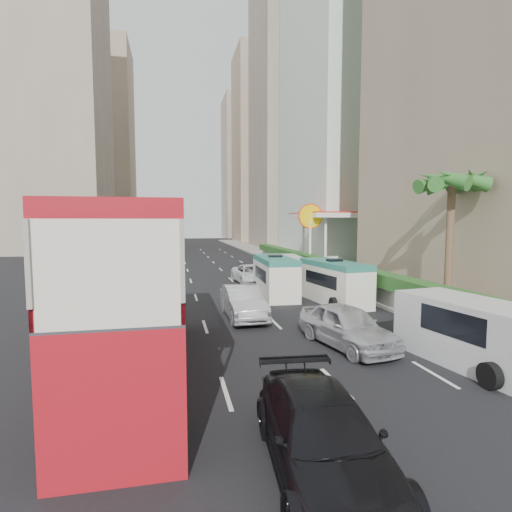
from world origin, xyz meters
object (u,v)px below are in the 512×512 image
object	(u,v)px
double_decker_bus	(138,292)
minibus_near	(275,277)
panel_van_far	(288,267)
palm_tree	(449,249)
car_silver_lane_b	(346,347)
shell_station	(334,242)
panel_van_near	(475,334)
car_black	(322,473)
van_asset	(252,283)
minibus_far	(334,282)
car_silver_lane_a	(243,318)

from	to	relation	value
double_decker_bus	minibus_near	distance (m)	13.61
panel_van_far	palm_tree	distance (m)	15.45
double_decker_bus	car_silver_lane_b	world-z (taller)	double_decker_bus
shell_station	panel_van_near	bearing A→B (deg)	-102.48
car_silver_lane_b	minibus_near	world-z (taller)	minibus_near
minibus_near	panel_van_near	size ratio (longest dim) A/B	1.05
car_silver_lane_b	panel_van_near	world-z (taller)	panel_van_near
car_black	van_asset	bearing A→B (deg)	86.64
minibus_near	shell_station	size ratio (longest dim) A/B	0.69
minibus_near	panel_van_near	distance (m)	13.43
panel_van_near	panel_van_far	distance (m)	20.44
minibus_near	panel_van_far	distance (m)	8.04
palm_tree	car_black	bearing A→B (deg)	-135.81
car_black	minibus_near	world-z (taller)	minibus_near
minibus_far	panel_van_near	distance (m)	10.37
panel_van_far	palm_tree	bearing A→B (deg)	-70.55
double_decker_bus	palm_tree	world-z (taller)	palm_tree
car_silver_lane_b	panel_van_far	distance (m)	18.05
car_silver_lane_a	minibus_near	world-z (taller)	minibus_near
car_black	panel_van_far	world-z (taller)	panel_van_far
double_decker_bus	panel_van_far	distance (m)	21.57
car_silver_lane_b	panel_van_far	bearing A→B (deg)	68.92
car_black	palm_tree	distance (m)	14.50
car_silver_lane_a	van_asset	size ratio (longest dim) A/B	0.94
panel_van_far	shell_station	bearing A→B (deg)	42.59
car_silver_lane_a	minibus_near	distance (m)	6.08
van_asset	panel_van_near	size ratio (longest dim) A/B	0.94
car_black	van_asset	distance (m)	22.92
car_black	shell_station	distance (m)	31.46
panel_van_near	panel_van_far	size ratio (longest dim) A/B	1.14
car_silver_lane_b	palm_tree	xyz separation A→B (m)	(6.46, 2.92, 3.38)
panel_van_near	panel_van_far	world-z (taller)	panel_van_near
double_decker_bus	palm_tree	size ratio (longest dim) A/B	1.72
car_silver_lane_a	panel_van_near	world-z (taller)	panel_van_near
double_decker_bus	panel_van_far	xyz separation A→B (m)	(10.35, 18.86, -1.61)
panel_van_far	van_asset	bearing A→B (deg)	-144.03
van_asset	shell_station	size ratio (longest dim) A/B	0.62
panel_van_near	shell_station	bearing A→B (deg)	68.99
van_asset	panel_van_far	distance (m)	4.11
double_decker_bus	car_silver_lane_b	size ratio (longest dim) A/B	2.38
car_silver_lane_b	shell_station	xyz separation A→B (m)	(8.66, 21.92, 2.75)
car_black	palm_tree	xyz separation A→B (m)	(10.11, 9.83, 3.38)
van_asset	panel_van_far	xyz separation A→B (m)	(3.49, 1.98, 0.92)
panel_van_far	shell_station	distance (m)	7.24
minibus_far	panel_van_far	bearing A→B (deg)	81.08
panel_van_far	minibus_near	bearing A→B (deg)	-106.18
car_silver_lane_a	double_decker_bus	bearing A→B (deg)	-125.98
car_silver_lane_b	panel_van_near	xyz separation A→B (m)	(3.22, -2.66, 1.05)
panel_van_far	panel_van_near	bearing A→B (deg)	-83.04
panel_van_near	double_decker_bus	bearing A→B (deg)	162.97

